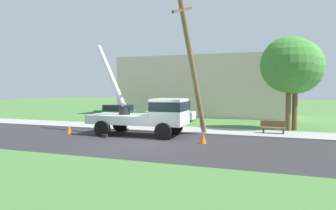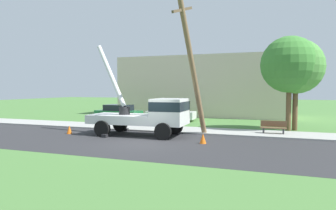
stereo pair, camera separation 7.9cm
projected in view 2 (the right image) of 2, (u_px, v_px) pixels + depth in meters
The scene contains 13 objects.
ground_plane at pixel (198, 121), 28.08m from camera, with size 120.00×120.00×0.00m, color #477538.
road_asphalt at pixel (143, 143), 16.83m from camera, with size 80.00×7.89×0.01m, color #2B2B2D.
sidewalk_strip at pixel (174, 129), 21.92m from camera, with size 80.00×2.97×0.10m, color #9E9E99.
utility_truck at pixel (150, 113), 19.18m from camera, with size 6.84×3.21×5.98m.
leaning_utility_pole at pixel (192, 64), 18.76m from camera, with size 1.44×3.31×8.67m.
traffic_cone_ahead at pixel (203, 138), 16.56m from camera, with size 0.36×0.36×0.56m, color orange.
traffic_cone_behind at pixel (69, 130), 20.12m from camera, with size 0.36×0.36×0.56m, color orange.
parked_sedan_green at pixel (119, 112), 29.28m from camera, with size 4.53×2.24×1.42m.
parked_sedan_white at pixel (171, 113), 28.12m from camera, with size 4.49×2.17×1.42m.
park_bench at pixel (273, 128), 19.67m from camera, with size 1.60×0.45×0.90m.
roadside_tree_near at pixel (290, 65), 21.43m from camera, with size 3.96×3.96×6.62m.
roadside_tree_far at pixel (296, 67), 21.58m from camera, with size 3.86×3.86×6.45m.
lowrise_building_backdrop at pixel (203, 86), 33.88m from camera, with size 18.00×6.00×6.40m, color beige.
Camera 2 is at (7.03, -15.20, 2.98)m, focal length 32.86 mm.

